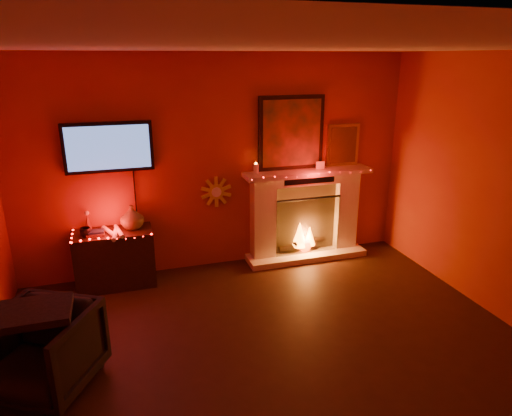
{
  "coord_description": "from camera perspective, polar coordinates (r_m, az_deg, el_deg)",
  "views": [
    {
      "loc": [
        -1.22,
        -2.99,
        2.64
      ],
      "look_at": [
        0.24,
        1.7,
        1.0
      ],
      "focal_mm": 32.0,
      "sensor_mm": 36.0,
      "label": 1
    }
  ],
  "objects": [
    {
      "name": "fireplace",
      "position": [
        6.18,
        6.1,
        0.27
      ],
      "size": [
        1.72,
        0.4,
        2.18
      ],
      "color": "beige",
      "rests_on": "floor"
    },
    {
      "name": "sunburst_clock",
      "position": [
        5.83,
        -4.99,
        2.02
      ],
      "size": [
        0.4,
        0.03,
        0.4
      ],
      "color": "gold",
      "rests_on": "room"
    },
    {
      "name": "tv",
      "position": [
        5.54,
        -17.94,
        7.2
      ],
      "size": [
        1.0,
        0.07,
        1.24
      ],
      "color": "black",
      "rests_on": "room"
    },
    {
      "name": "armchair",
      "position": [
        4.28,
        -25.15,
        -15.83
      ],
      "size": [
        1.05,
        1.06,
        0.71
      ],
      "primitive_type": "imported",
      "rotation": [
        0.0,
        0.0,
        -0.52
      ],
      "color": "black",
      "rests_on": "floor"
    },
    {
      "name": "room",
      "position": [
        3.48,
        4.55,
        -3.42
      ],
      "size": [
        5.0,
        5.0,
        5.0
      ],
      "color": "black",
      "rests_on": "ground"
    },
    {
      "name": "console_table",
      "position": [
        5.72,
        -17.12,
        -5.62
      ],
      "size": [
        0.9,
        0.56,
        0.98
      ],
      "color": "black",
      "rests_on": "floor"
    }
  ]
}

